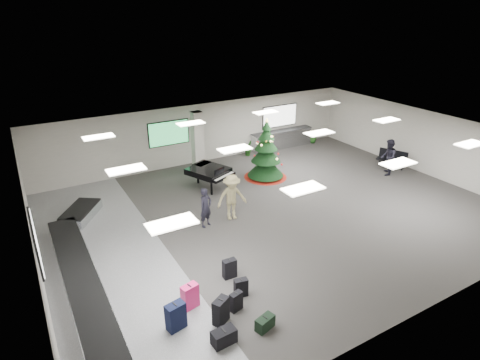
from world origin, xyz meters
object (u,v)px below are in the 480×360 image
service_counter (282,139)px  potted_plant_right (313,136)px  pink_suitcase (190,296)px  christmas_tree (266,157)px  traveler_bench (388,157)px  baggage_carousel (81,264)px  traveler_a (206,208)px  grand_piano (209,172)px  traveler_b (232,197)px  potted_plant_left (248,148)px  bench (393,158)px

service_counter → potted_plant_right: (2.24, -0.20, -0.12)m
pink_suitcase → christmas_tree: christmas_tree is taller
service_counter → traveler_bench: 6.51m
baggage_carousel → service_counter: bearing=27.7°
baggage_carousel → pink_suitcase: pink_suitcase is taller
traveler_a → christmas_tree: bearing=10.0°
pink_suitcase → traveler_bench: traveler_bench is taller
grand_piano → traveler_b: 3.28m
pink_suitcase → potted_plant_right: 16.17m
pink_suitcase → christmas_tree: 9.91m
service_counter → traveler_b: 9.29m
pink_suitcase → traveler_b: bearing=35.5°
service_counter → traveler_a: traveler_a is taller
traveler_b → traveler_bench: 9.08m
pink_suitcase → potted_plant_right: size_ratio=0.90×
traveler_a → traveler_b: traveler_b is taller
potted_plant_right → christmas_tree: bearing=-151.0°
grand_piano → potted_plant_left: bearing=13.2°
christmas_tree → traveler_b: 4.58m
baggage_carousel → traveler_bench: traveler_bench is taller
traveler_a → potted_plant_left: 8.27m
pink_suitcase → traveler_bench: (12.65, 4.07, 0.55)m
christmas_tree → traveler_b: (-3.54, -2.90, -0.10)m
christmas_tree → baggage_carousel: bearing=-160.2°
service_counter → traveler_bench: (2.18, -6.12, 0.38)m
traveler_bench → pink_suitcase: bearing=-24.4°
baggage_carousel → service_counter: size_ratio=2.40×
potted_plant_left → bench: bearing=-44.1°
traveler_b → potted_plant_left: bearing=62.9°
pink_suitcase → potted_plant_left: (8.01, 10.04, 0.06)m
baggage_carousel → christmas_tree: size_ratio=3.16×
pink_suitcase → grand_piano: (4.15, 7.20, 0.41)m
christmas_tree → bench: bearing=-19.4°
potted_plant_right → service_counter: bearing=174.9°
traveler_a → potted_plant_right: 11.94m
bench → potted_plant_right: bench is taller
baggage_carousel → traveler_bench: 15.05m
potted_plant_left → traveler_bench: bearing=-52.1°
potted_plant_right → potted_plant_left: bearing=179.4°
pink_suitcase → traveler_a: 4.66m
bench → potted_plant_left: (-5.65, 5.47, -0.09)m
pink_suitcase → traveler_bench: bearing=5.3°
christmas_tree → potted_plant_left: bearing=74.1°
traveler_b → potted_plant_left: size_ratio=2.19×
service_counter → potted_plant_left: service_counter is taller
pink_suitcase → bench: size_ratio=0.50×
service_counter → bench: bearing=-60.4°
baggage_carousel → grand_piano: grand_piano is taller
potted_plant_left → traveler_b: bearing=-126.2°
traveler_a → traveler_b: size_ratio=0.84×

